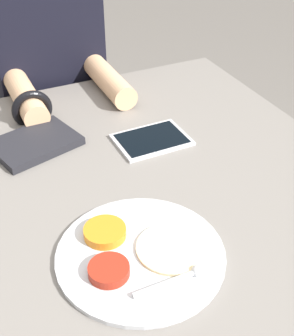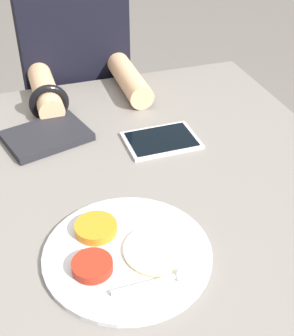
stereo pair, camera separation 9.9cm
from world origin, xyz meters
name	(u,v)px [view 1 (the left image)]	position (x,y,z in m)	size (l,w,h in m)	color
dining_table	(125,288)	(0.00, 0.00, 0.37)	(1.07, 1.03, 0.74)	slate
thali_tray	(138,254)	(-0.06, -0.23, 0.75)	(0.32, 0.32, 0.03)	#B7BABF
red_notebook	(35,143)	(-0.14, 0.22, 0.75)	(0.23, 0.20, 0.02)	silver
tablet_device	(152,140)	(0.13, 0.12, 0.75)	(0.18, 0.13, 0.01)	#B7B7BC
person_diner	(55,115)	(0.01, 0.64, 0.58)	(0.35, 0.47, 1.22)	black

